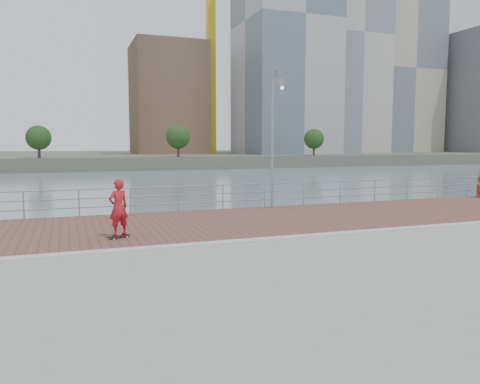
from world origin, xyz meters
name	(u,v)px	position (x,y,z in m)	size (l,w,h in m)	color
water	(262,304)	(0.00, 0.00, -2.00)	(400.00, 400.00, 0.00)	slate
seawall	(357,334)	(0.00, -5.00, -1.00)	(40.00, 24.00, 2.00)	gray
brick_lane	(225,222)	(0.00, 3.60, 0.01)	(40.00, 6.80, 0.02)	brown
curb	(263,239)	(0.00, 0.00, 0.03)	(40.00, 0.40, 0.06)	#B7B5AD
far_shore	(88,158)	(0.00, 122.50, -0.75)	(320.00, 95.00, 2.50)	#4C5142
guardrail	(201,195)	(0.00, 7.00, 0.69)	(39.06, 0.06, 1.13)	#8C9EA8
street_lamp	(276,114)	(3.23, 6.06, 4.24)	(0.44, 1.27, 5.97)	gray
skateboard	(119,236)	(-4.09, 1.80, 0.08)	(0.72, 0.45, 0.08)	black
skateboarder	(118,207)	(-4.09, 1.80, 0.99)	(0.64, 0.42, 1.76)	red
tower_crane	(201,22)	(27.36, 104.00, 33.50)	(47.00, 2.00, 50.70)	gold
skyline	(207,53)	(28.92, 104.19, 25.93)	(233.00, 41.00, 66.07)	#ADA38E
shoreline_trees	(28,136)	(-11.75, 77.00, 4.34)	(109.44, 5.05, 6.74)	#473323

